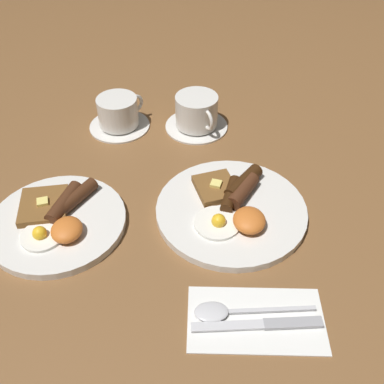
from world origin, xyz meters
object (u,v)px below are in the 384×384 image
spoon (223,311)px  knife (265,324)px  teacup_near (197,114)px  breakfast_plate_near (232,208)px  breakfast_plate_far (58,220)px  teacup_far (119,114)px

spoon → knife: bearing=158.0°
teacup_near → knife: size_ratio=0.74×
teacup_near → spoon: 0.51m
teacup_near → knife: teacup_near is taller
breakfast_plate_near → knife: breakfast_plate_near is taller
breakfast_plate_far → spoon: size_ratio=1.33×
teacup_near → spoon: size_ratio=0.78×
teacup_near → spoon: (-0.51, -0.03, -0.03)m
breakfast_plate_near → breakfast_plate_far: (-0.03, 0.32, 0.00)m
teacup_far → knife: 0.60m
breakfast_plate_far → teacup_far: 0.33m
breakfast_plate_near → knife: (-0.24, -0.03, -0.01)m
knife → spoon: size_ratio=1.05×
breakfast_plate_far → spoon: breakfast_plate_far is taller
breakfast_plate_near → teacup_near: (0.29, 0.06, 0.03)m
breakfast_plate_near → breakfast_plate_far: breakfast_plate_near is taller
spoon → teacup_near: bearing=-88.7°
breakfast_plate_near → breakfast_plate_far: 0.32m
teacup_near → teacup_far: bearing=88.8°
breakfast_plate_far → teacup_far: teacup_far is taller
breakfast_plate_near → breakfast_plate_far: bearing=95.4°
breakfast_plate_near → spoon: breakfast_plate_near is taller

